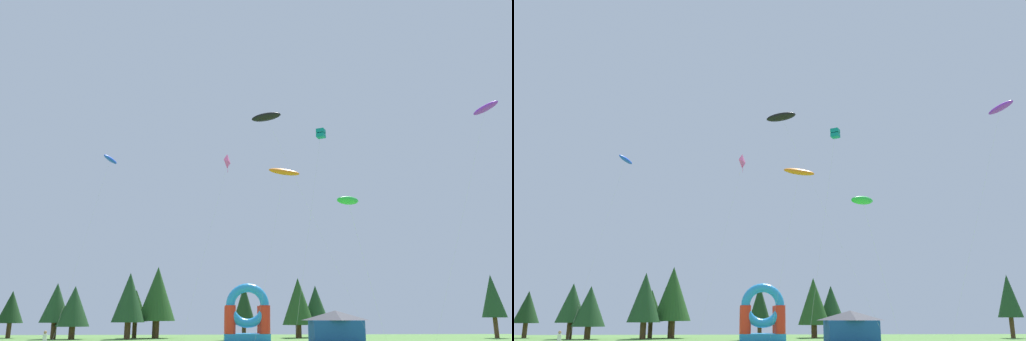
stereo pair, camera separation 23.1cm
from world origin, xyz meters
The scene contains 20 objects.
kite_pink_diamond centered at (-1.78, 27.88, 20.76)m, with size 5.23×1.99×21.51m.
kite_black_parafoil centered at (2.53, 24.45, 25.43)m, with size 12.77×1.86×26.28m.
kite_purple_parafoil centered at (24.18, 15.07, 23.34)m, with size 5.15×10.02×23.95m.
kite_blue_parafoil centered at (-16.11, 29.28, 21.26)m, with size 3.97×7.92×21.91m.
kite_orange_parafoil centered at (4.58, 24.69, 18.85)m, with size 5.27×1.56×19.62m.
kite_green_parafoil centered at (8.04, 9.65, 12.24)m, with size 5.22×4.70×12.76m.
kite_teal_box centered at (6.24, 11.25, 18.72)m, with size 4.35×7.06×19.19m.
person_midfield centered at (-15.62, 8.97, 1.04)m, with size 0.42×0.42×1.75m.
inflatable_yellow_castle centered at (0.87, 33.25, 2.52)m, with size 5.48×4.74×6.75m.
festival_tent centered at (10.33, 26.63, 1.74)m, with size 5.49×4.09×3.49m.
tree_row_1 centered at (-31.60, 45.51, 4.15)m, with size 3.49×3.49×6.40m.
tree_row_2 centered at (-24.16, 40.82, 4.60)m, with size 3.94×3.94×7.22m.
tree_row_3 centered at (-21.64, 40.18, 4.17)m, with size 4.31×4.31×6.81m.
tree_row_4 centered at (-14.52, 40.33, 5.33)m, with size 4.40×4.40×8.63m.
tree_row_5 centered at (-14.12, 43.88, 4.32)m, with size 3.43×3.43×6.51m.
tree_row_6 centered at (-11.17, 43.47, 5.95)m, with size 5.23×5.23×9.71m.
tree_row_7 centered at (1.15, 45.92, 4.69)m, with size 3.29×3.29×7.49m.
tree_row_8 centered at (8.75, 43.63, 4.97)m, with size 4.53×4.53×8.26m.
tree_row_9 centered at (11.59, 45.43, 4.58)m, with size 3.92×3.92×7.29m.
tree_row_10 centered at (36.06, 40.70, 5.66)m, with size 3.38×3.38×8.68m.
Camera 2 is at (-2.68, -33.38, 2.63)m, focal length 37.11 mm.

